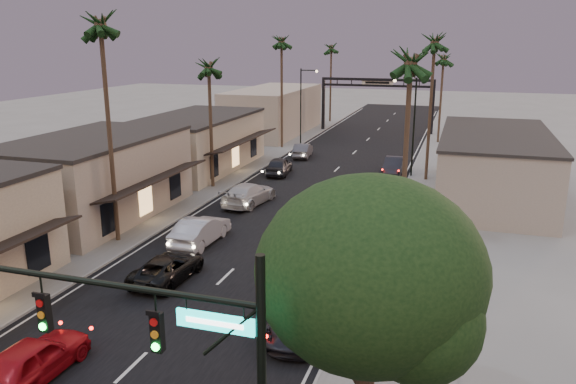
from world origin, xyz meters
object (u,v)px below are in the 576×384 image
Objects in this scene: corner_tree at (372,281)px; curbside_black at (323,267)px; palm_ra at (411,55)px; oncoming_red at (33,359)px; palm_lb at (100,18)px; palm_rc at (444,55)px; palm_far at (331,45)px; oncoming_silver at (200,230)px; traffic_signal at (185,355)px; palm_lc at (208,62)px; oncoming_pickup at (168,268)px; palm_ld at (282,38)px; curbside_near at (300,315)px; streetlight_left at (303,100)px; arch at (377,91)px; streetlight_right at (411,119)px; palm_rb at (435,37)px.

corner_tree reaches higher than curbside_black.
palm_ra is 2.77× the size of oncoming_red.
palm_lb is 19.43m from oncoming_red.
palm_far is at bearing 140.36° from palm_rc.
palm_lb is 13.59m from oncoming_silver.
oncoming_red is at bearing 153.69° from traffic_signal.
oncoming_red is (5.30, -69.71, -10.63)m from palm_far.
palm_far is at bearing 107.38° from palm_ra.
palm_lc is at bearing 90.00° from palm_lb.
palm_ra is at bearing -72.62° from palm_far.
corner_tree is at bearing 141.88° from oncoming_pickup.
oncoming_silver is at bearing 13.33° from palm_lb.
curbside_near is at bearing -70.84° from palm_ld.
palm_lb is 14.65m from oncoming_pickup.
oncoming_silver is at bearing 115.55° from traffic_signal.
streetlight_left is at bearing -82.84° from oncoming_silver.
curbside_black is (13.66, -15.85, -9.75)m from palm_lc.
palm_rc is 45.06m from curbside_black.
streetlight_left is at bearing -86.05° from palm_far.
arch is 1.00× the size of palm_lb.
traffic_signal is 21.19m from palm_ra.
palm_lb is (-18.08, 14.55, 7.41)m from corner_tree.
corner_tree is at bearing -86.11° from streetlight_right.
palm_ld is 48.45m from oncoming_red.
palm_rc reaches higher than corner_tree.
streetlight_right is at bearing -114.01° from oncoming_silver.
traffic_signal is 10.59m from oncoming_red.
streetlight_left is 50.07m from oncoming_red.
streetlight_left is 20.96m from palm_far.
palm_ra is 0.93× the size of palm_rb.
palm_lc reaches higher than traffic_signal.
arch is 49.39m from palm_lb.
corner_tree is 1.70× the size of oncoming_silver.
oncoming_pickup is 1.01× the size of curbside_black.
palm_far is 65.69m from curbside_near.
arch reaches higher than curbside_black.
palm_lb is at bearing 14.87° from oncoming_silver.
palm_lc reaches higher than oncoming_red.
palm_ld is 1.08× the size of palm_far.
palm_ld is 2.52× the size of curbside_near.
palm_lc is 2.36× the size of oncoming_silver.
oncoming_red is 10.55m from curbside_near.
palm_ld is 19.51m from palm_rc.
oncoming_red is (5.60, -46.71, -11.60)m from palm_ld.
streetlight_right is at bearing -104.38° from oncoming_red.
streetlight_right is 18.99m from streetlight_left.
palm_ra is at bearing -174.71° from oncoming_silver.
streetlight_left is 0.63× the size of palm_rb.
oncoming_pickup is at bearing 151.84° from curbside_near.
oncoming_red is 0.97× the size of curbside_black.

